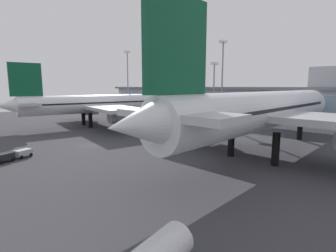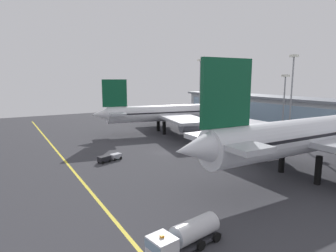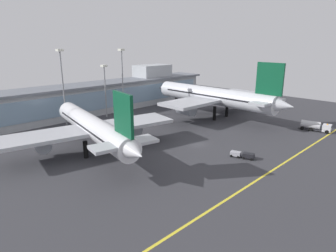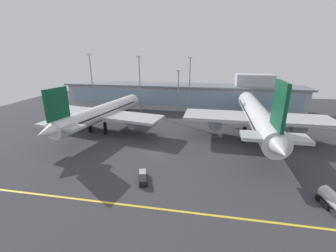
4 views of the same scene
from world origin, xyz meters
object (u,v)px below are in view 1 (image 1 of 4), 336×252
at_px(apron_light_mast_centre, 171,74).
at_px(apron_light_mast_far_east, 222,71).
at_px(airliner_near_right, 264,111).
at_px(airliner_near_left, 96,104).
at_px(apron_light_mast_west, 214,82).
at_px(baggage_tug_near, 13,155).
at_px(apron_light_mast_east, 128,74).

distance_m(apron_light_mast_centre, apron_light_mast_far_east, 21.95).
bearing_deg(apron_light_mast_far_east, apron_light_mast_centre, 175.47).
bearing_deg(airliner_near_right, apron_light_mast_far_east, 44.50).
bearing_deg(airliner_near_right, airliner_near_left, 91.49).
bearing_deg(apron_light_mast_centre, airliner_near_left, -102.35).
xyz_separation_m(apron_light_mast_west, apron_light_mast_far_east, (5.20, -3.65, 3.08)).
height_order(airliner_near_right, baggage_tug_near, airliner_near_right).
bearing_deg(apron_light_mast_centre, baggage_tug_near, -72.85).
height_order(apron_light_mast_west, apron_light_mast_centre, apron_light_mast_centre).
bearing_deg(apron_light_mast_west, apron_light_mast_centre, -173.44).
bearing_deg(airliner_near_left, apron_light_mast_centre, -1.37).
bearing_deg(apron_light_mast_east, airliner_near_left, -57.07).
bearing_deg(airliner_near_left, apron_light_mast_far_east, -37.35).
bearing_deg(apron_light_mast_centre, apron_light_mast_far_east, -4.53).
bearing_deg(airliner_near_right, apron_light_mast_centre, 60.92).
bearing_deg(airliner_near_left, baggage_tug_near, -130.70).
xyz_separation_m(apron_light_mast_centre, apron_light_mast_east, (-21.27, -2.43, 0.43)).
bearing_deg(baggage_tug_near, airliner_near_left, -159.22).
xyz_separation_m(apron_light_mast_centre, apron_light_mast_far_east, (21.88, -1.73, -0.12)).
relative_size(baggage_tug_near, apron_light_mast_east, 0.23).
relative_size(apron_light_mast_centre, apron_light_mast_far_east, 1.01).
xyz_separation_m(baggage_tug_near, apron_light_mast_centre, (-17.03, 55.20, 15.26)).
bearing_deg(apron_light_mast_far_east, apron_light_mast_east, -179.08).
distance_m(apron_light_mast_west, apron_light_mast_far_east, 7.06).
distance_m(apron_light_mast_west, apron_light_mast_east, 38.37).
xyz_separation_m(airliner_near_left, apron_light_mast_centre, (5.77, 26.35, 9.66)).
bearing_deg(apron_light_mast_east, baggage_tug_near, -54.03).
relative_size(airliner_near_right, apron_light_mast_east, 2.32).
bearing_deg(apron_light_mast_far_east, airliner_near_right, -46.23).
bearing_deg(apron_light_mast_centre, apron_light_mast_east, -173.49).
bearing_deg(baggage_tug_near, apron_light_mast_centre, 179.60).
xyz_separation_m(airliner_near_left, apron_light_mast_east, (-15.50, 23.93, 10.09)).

